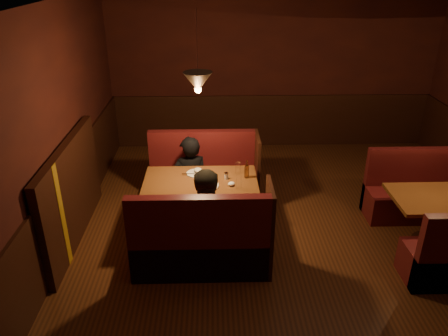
{
  "coord_description": "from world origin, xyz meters",
  "views": [
    {
      "loc": [
        -1.13,
        -4.49,
        3.31
      ],
      "look_at": [
        -0.99,
        0.45,
        0.95
      ],
      "focal_mm": 35.0,
      "sensor_mm": 36.0,
      "label": 1
    }
  ],
  "objects_px": {
    "diner_a": "(189,163)",
    "diner_b": "(210,204)",
    "main_bench_far": "(204,181)",
    "main_table": "(202,193)",
    "second_bench_far": "(415,195)",
    "second_table": "(440,210)",
    "main_bench_near": "(203,247)"
  },
  "relations": [
    {
      "from": "diner_a",
      "to": "diner_b",
      "type": "relative_size",
      "value": 0.97
    },
    {
      "from": "main_bench_far",
      "to": "diner_a",
      "type": "distance_m",
      "value": 0.49
    },
    {
      "from": "main_table",
      "to": "second_bench_far",
      "type": "height_order",
      "value": "main_table"
    },
    {
      "from": "diner_a",
      "to": "diner_b",
      "type": "bearing_deg",
      "value": 88.8
    },
    {
      "from": "second_table",
      "to": "second_bench_far",
      "type": "xyz_separation_m",
      "value": [
        0.03,
        0.74,
        -0.21
      ]
    },
    {
      "from": "main_bench_far",
      "to": "second_table",
      "type": "relative_size",
      "value": 1.29
    },
    {
      "from": "second_bench_far",
      "to": "diner_a",
      "type": "bearing_deg",
      "value": 175.83
    },
    {
      "from": "main_bench_far",
      "to": "second_bench_far",
      "type": "distance_m",
      "value": 3.01
    },
    {
      "from": "main_bench_near",
      "to": "diner_a",
      "type": "relative_size",
      "value": 1.07
    },
    {
      "from": "second_bench_far",
      "to": "diner_a",
      "type": "height_order",
      "value": "diner_a"
    },
    {
      "from": "main_bench_far",
      "to": "second_bench_far",
      "type": "relative_size",
      "value": 1.17
    },
    {
      "from": "second_table",
      "to": "diner_b",
      "type": "relative_size",
      "value": 0.81
    },
    {
      "from": "main_bench_near",
      "to": "second_table",
      "type": "bearing_deg",
      "value": 8.93
    },
    {
      "from": "main_bench_near",
      "to": "diner_a",
      "type": "distance_m",
      "value": 1.5
    },
    {
      "from": "second_bench_far",
      "to": "diner_a",
      "type": "xyz_separation_m",
      "value": [
        -3.17,
        0.23,
        0.43
      ]
    },
    {
      "from": "main_bench_near",
      "to": "second_table",
      "type": "xyz_separation_m",
      "value": [
        2.94,
        0.46,
        0.17
      ]
    },
    {
      "from": "main_bench_near",
      "to": "diner_b",
      "type": "xyz_separation_m",
      "value": [
        0.09,
        0.25,
        0.42
      ]
    },
    {
      "from": "main_table",
      "to": "second_bench_far",
      "type": "bearing_deg",
      "value": 7.19
    },
    {
      "from": "diner_a",
      "to": "main_bench_far",
      "type": "bearing_deg",
      "value": -147.82
    },
    {
      "from": "main_table",
      "to": "main_bench_far",
      "type": "relative_size",
      "value": 0.91
    },
    {
      "from": "second_bench_far",
      "to": "diner_a",
      "type": "relative_size",
      "value": 0.92
    },
    {
      "from": "second_bench_far",
      "to": "diner_b",
      "type": "height_order",
      "value": "diner_b"
    },
    {
      "from": "second_table",
      "to": "second_bench_far",
      "type": "relative_size",
      "value": 0.9
    },
    {
      "from": "main_table",
      "to": "diner_b",
      "type": "bearing_deg",
      "value": -79.61
    },
    {
      "from": "diner_b",
      "to": "second_bench_far",
      "type": "bearing_deg",
      "value": -3.83
    },
    {
      "from": "main_bench_far",
      "to": "main_bench_near",
      "type": "relative_size",
      "value": 1.0
    },
    {
      "from": "main_table",
      "to": "diner_b",
      "type": "height_order",
      "value": "diner_b"
    },
    {
      "from": "main_bench_far",
      "to": "diner_b",
      "type": "bearing_deg",
      "value": -86.36
    },
    {
      "from": "main_bench_near",
      "to": "second_bench_far",
      "type": "relative_size",
      "value": 1.17
    },
    {
      "from": "main_bench_near",
      "to": "diner_a",
      "type": "height_order",
      "value": "diner_a"
    },
    {
      "from": "main_table",
      "to": "diner_a",
      "type": "relative_size",
      "value": 0.97
    },
    {
      "from": "main_table",
      "to": "second_bench_far",
      "type": "relative_size",
      "value": 1.06
    }
  ]
}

